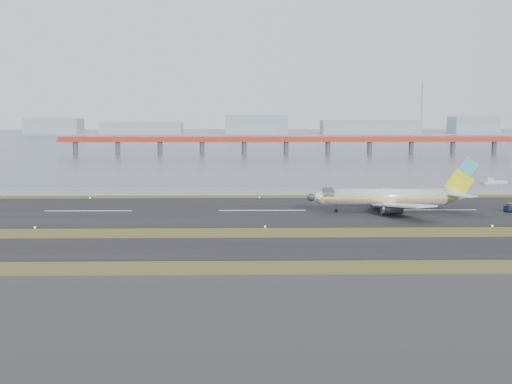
% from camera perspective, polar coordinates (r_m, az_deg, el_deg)
% --- Properties ---
extents(ground, '(1000.00, 1000.00, 0.00)m').
position_cam_1_polar(ground, '(118.75, 0.94, -3.84)').
color(ground, '#354719').
rests_on(ground, ground).
extents(apron_strip, '(1000.00, 50.00, 0.10)m').
position_cam_1_polar(apron_strip, '(65.56, 2.67, -12.78)').
color(apron_strip, '#2D2D30').
rests_on(apron_strip, ground).
extents(taxiway_strip, '(1000.00, 18.00, 0.10)m').
position_cam_1_polar(taxiway_strip, '(106.98, 1.16, -5.01)').
color(taxiway_strip, black).
rests_on(taxiway_strip, ground).
extents(runway_strip, '(1000.00, 45.00, 0.10)m').
position_cam_1_polar(runway_strip, '(148.31, 0.53, -1.67)').
color(runway_strip, black).
rests_on(runway_strip, ground).
extents(seawall, '(1000.00, 2.50, 1.00)m').
position_cam_1_polar(seawall, '(177.97, 0.26, -0.09)').
color(seawall, '#969691').
rests_on(seawall, ground).
extents(bay_water, '(1400.00, 800.00, 1.30)m').
position_cam_1_polar(bay_water, '(577.04, -0.67, 4.69)').
color(bay_water, '#465264').
rests_on(bay_water, ground).
extents(red_pier, '(260.00, 5.00, 10.20)m').
position_cam_1_polar(red_pier, '(367.69, 2.69, 4.57)').
color(red_pier, red).
rests_on(red_pier, ground).
extents(far_shoreline, '(1400.00, 80.00, 60.50)m').
position_cam_1_polar(far_shoreline, '(736.99, 0.30, 5.64)').
color(far_shoreline, '#90A0AA').
rests_on(far_shoreline, ground).
extents(airliner, '(38.52, 32.89, 12.80)m').
position_cam_1_polar(airliner, '(148.84, 11.93, -0.46)').
color(airliner, silver).
rests_on(airliner, ground).
extents(pushback_tug, '(3.71, 2.82, 2.10)m').
position_cam_1_polar(pushback_tug, '(157.11, 21.78, -1.32)').
color(pushback_tug, '#121A33').
rests_on(pushback_tug, ground).
extents(workboat_near, '(8.27, 3.84, 1.93)m').
position_cam_1_polar(workboat_near, '(220.01, 20.36, 0.85)').
color(workboat_near, silver).
rests_on(workboat_near, ground).
extents(workboat_far, '(6.69, 3.44, 1.55)m').
position_cam_1_polar(workboat_far, '(289.15, 18.40, 2.25)').
color(workboat_far, silver).
rests_on(workboat_far, ground).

